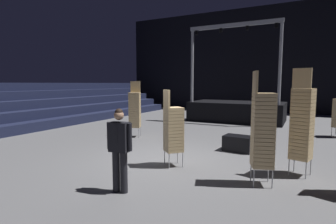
{
  "coord_description": "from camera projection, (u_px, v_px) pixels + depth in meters",
  "views": [
    {
      "loc": [
        3.63,
        -6.69,
        2.21
      ],
      "look_at": [
        0.13,
        0.03,
        1.4
      ],
      "focal_mm": 28.54,
      "sensor_mm": 36.0,
      "label": 1
    }
  ],
  "objects": [
    {
      "name": "bleacher_bank_left",
      "position": [
        6.0,
        106.0,
        12.75
      ],
      "size": [
        3.75,
        24.0,
        2.25
      ],
      "rotation": [
        0.0,
        0.0,
        1.57
      ],
      "color": "#191E38",
      "rests_on": "ground_plane"
    },
    {
      "name": "chair_stack_mid_left",
      "position": [
        263.0,
        129.0,
        5.73
      ],
      "size": [
        0.56,
        0.56,
        2.48
      ],
      "rotation": [
        0.0,
        0.0,
        5.05
      ],
      "color": "#B2B5BA",
      "rests_on": "ground_plane"
    },
    {
      "name": "man_with_tie",
      "position": [
        119.0,
        145.0,
        5.36
      ],
      "size": [
        0.57,
        0.27,
        1.72
      ],
      "rotation": [
        0.0,
        0.0,
        3.24
      ],
      "color": "black",
      "rests_on": "ground_plane"
    },
    {
      "name": "chair_stack_front_left",
      "position": [
        135.0,
        109.0,
        10.99
      ],
      "size": [
        0.58,
        0.58,
        2.31
      ],
      "rotation": [
        0.0,
        0.0,
        3.56
      ],
      "color": "#B2B5BA",
      "rests_on": "ground_plane"
    },
    {
      "name": "chair_stack_mid_right",
      "position": [
        302.0,
        123.0,
        6.33
      ],
      "size": [
        0.54,
        0.54,
        2.56
      ],
      "rotation": [
        0.0,
        0.0,
        6.02
      ],
      "color": "#B2B5BA",
      "rests_on": "ground_plane"
    },
    {
      "name": "stage_riser",
      "position": [
        237.0,
        110.0,
        15.77
      ],
      "size": [
        5.24,
        2.98,
        5.41
      ],
      "color": "black",
      "rests_on": "ground_plane"
    },
    {
      "name": "chair_stack_rear_left",
      "position": [
        173.0,
        128.0,
        7.09
      ],
      "size": [
        0.62,
        0.62,
        2.05
      ],
      "rotation": [
        0.0,
        0.0,
        5.53
      ],
      "color": "#B2B5BA",
      "rests_on": "ground_plane"
    },
    {
      "name": "ground_plane",
      "position": [
        164.0,
        161.0,
        7.81
      ],
      "size": [
        22.0,
        30.0,
        0.1
      ],
      "primitive_type": "cube",
      "color": "slate"
    },
    {
      "name": "equipment_road_case",
      "position": [
        238.0,
        143.0,
        8.74
      ],
      "size": [
        0.95,
        0.68,
        0.51
      ],
      "primitive_type": "cube",
      "rotation": [
        0.0,
        0.0,
        -0.09
      ],
      "color": "black",
      "rests_on": "ground_plane"
    },
    {
      "name": "arena_end_wall",
      "position": [
        256.0,
        60.0,
        20.6
      ],
      "size": [
        22.0,
        0.3,
        8.0
      ],
      "primitive_type": "cube",
      "color": "black",
      "rests_on": "ground_plane"
    }
  ]
}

